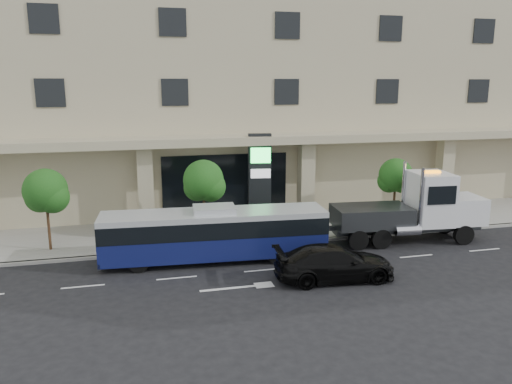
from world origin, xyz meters
The scene contains 11 objects.
ground centered at (0.00, 0.00, 0.00)m, with size 120.00×120.00×0.00m, color black.
sidewalk centered at (0.00, 5.00, 0.07)m, with size 120.00×6.00×0.15m, color gray.
curb centered at (0.00, 2.00, 0.07)m, with size 120.00×0.30×0.15m, color gray.
convention_center centered at (0.00, 15.42, 9.97)m, with size 60.00×17.60×20.00m.
tree_left centered at (-9.97, 3.59, 3.11)m, with size 2.27×2.20×4.22m.
tree_mid centered at (-1.97, 3.59, 3.26)m, with size 2.28×2.20×4.38m.
tree_right centered at (9.53, 3.59, 3.04)m, with size 2.10×2.00×4.04m.
city_bus centered at (-1.97, 0.33, 1.40)m, with size 11.01×3.01×2.76m.
tow_truck centered at (9.20, 0.82, 1.76)m, with size 9.46×3.03×4.29m.
black_sedan centered at (2.79, -3.31, 0.77)m, with size 2.17×5.33×1.55m, color black.
signage_pylon centered at (1.74, 5.97, 2.93)m, with size 1.42×0.69×5.46m.
Camera 1 is at (-5.59, -22.73, 8.56)m, focal length 35.00 mm.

